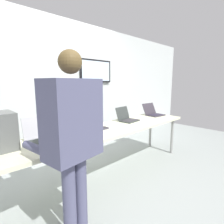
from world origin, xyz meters
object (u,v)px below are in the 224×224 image
laptop_station_0 (41,136)px  laptop_station_1 (93,125)px  laptop_station_2 (127,118)px  person (72,133)px  workbench (106,132)px  laptop_station_3 (153,113)px

laptop_station_0 → laptop_station_1: (0.75, 0.00, -0.00)m
laptop_station_2 → person: person is taller
laptop_station_0 → laptop_station_1: bearing=0.4°
laptop_station_0 → laptop_station_2: laptop_station_0 is taller
workbench → laptop_station_1: 0.21m
laptop_station_3 → person: person is taller
laptop_station_3 → person: size_ratio=0.23×
workbench → laptop_station_0: bearing=171.7°
person → laptop_station_1: bearing=43.5°
laptop_station_3 → person: 2.43m
laptop_station_2 → laptop_station_3: bearing=-1.6°
laptop_station_0 → laptop_station_1: size_ratio=1.08×
workbench → laptop_station_3: size_ratio=8.79×
laptop_station_2 → laptop_station_3: (0.78, -0.02, -0.00)m
workbench → laptop_station_0: laptop_station_0 is taller
laptop_station_0 → person: person is taller
laptop_station_0 → person: (-0.04, -0.75, 0.20)m
person → laptop_station_2: bearing=26.2°
laptop_station_2 → person: 1.72m
workbench → laptop_station_0: (-0.88, 0.13, 0.10)m
laptop_station_0 → laptop_station_3: laptop_station_0 is taller
laptop_station_0 → laptop_station_3: size_ratio=0.94×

